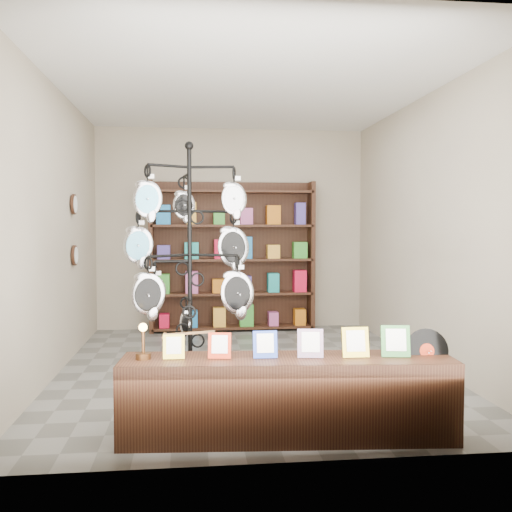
{
  "coord_description": "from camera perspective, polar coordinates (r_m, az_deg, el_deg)",
  "views": [
    {
      "loc": [
        -0.61,
        -6.1,
        1.54
      ],
      "look_at": [
        -0.02,
        -1.0,
        1.27
      ],
      "focal_mm": 40.0,
      "sensor_mm": 36.0,
      "label": 1
    }
  ],
  "objects": [
    {
      "name": "ground",
      "position": [
        6.32,
        -0.82,
        -11.14
      ],
      "size": [
        5.0,
        5.0,
        0.0
      ],
      "primitive_type": "plane",
      "color": "slate",
      "rests_on": "ground"
    },
    {
      "name": "room_envelope",
      "position": [
        6.14,
        -0.84,
        5.87
      ],
      "size": [
        5.0,
        5.0,
        5.0
      ],
      "color": "#B0A58D",
      "rests_on": "ground"
    },
    {
      "name": "display_tree",
      "position": [
        4.81,
        -6.64,
        0.06
      ],
      "size": [
        1.15,
        1.07,
        2.25
      ],
      "rotation": [
        0.0,
        0.0,
        0.15
      ],
      "color": "black",
      "rests_on": "ground"
    },
    {
      "name": "front_shelf",
      "position": [
        4.27,
        3.18,
        -13.94
      ],
      "size": [
        2.44,
        0.67,
        0.85
      ],
      "rotation": [
        0.0,
        0.0,
        -0.07
      ],
      "color": "black",
      "rests_on": "ground"
    },
    {
      "name": "back_shelving",
      "position": [
        8.43,
        -2.37,
        -0.5
      ],
      "size": [
        2.42,
        0.36,
        2.2
      ],
      "color": "black",
      "rests_on": "ground"
    },
    {
      "name": "wall_clocks",
      "position": [
        7.03,
        -17.71,
        2.51
      ],
      "size": [
        0.03,
        0.24,
        0.84
      ],
      "color": "black",
      "rests_on": "ground"
    }
  ]
}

